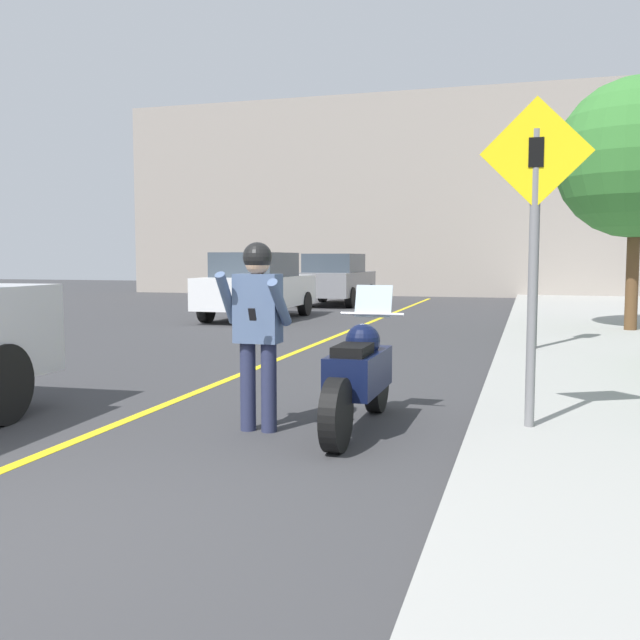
% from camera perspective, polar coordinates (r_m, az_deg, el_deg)
% --- Properties ---
extents(road_center_line, '(0.12, 36.00, 0.01)m').
position_cam_1_polar(road_center_line, '(9.92, -5.48, -3.99)').
color(road_center_line, yellow).
rests_on(road_center_line, ground).
extents(building_backdrop, '(28.00, 1.20, 8.13)m').
position_cam_1_polar(building_backdrop, '(29.36, 10.55, 9.84)').
color(building_backdrop, gray).
rests_on(building_backdrop, ground).
extents(motorcycle, '(0.62, 2.16, 1.29)m').
position_cam_1_polar(motorcycle, '(6.45, 3.16, -4.41)').
color(motorcycle, black).
rests_on(motorcycle, ground).
extents(person_biker, '(0.59, 0.47, 1.69)m').
position_cam_1_polar(person_biker, '(6.32, -5.02, 0.26)').
color(person_biker, '#282D4C').
rests_on(person_biker, ground).
extents(crossing_sign, '(0.91, 0.08, 2.73)m').
position_cam_1_polar(crossing_sign, '(6.18, 16.76, 6.85)').
color(crossing_sign, slate).
rests_on(crossing_sign, sidewalk_curb).
extents(traffic_light, '(0.26, 0.30, 3.44)m').
position_cam_1_polar(traffic_light, '(11.65, 16.94, 9.61)').
color(traffic_light, '#2D2D30').
rests_on(traffic_light, sidewalk_curb).
extents(street_tree, '(3.09, 3.09, 4.90)m').
position_cam_1_polar(street_tree, '(15.44, 24.01, 11.72)').
color(street_tree, brown).
rests_on(street_tree, sidewalk_curb).
extents(parked_car_white, '(1.88, 4.20, 1.68)m').
position_cam_1_polar(parked_car_white, '(18.11, -5.03, 2.78)').
color(parked_car_white, black).
rests_on(parked_car_white, ground).
extents(parked_car_grey, '(1.88, 4.20, 1.68)m').
position_cam_1_polar(parked_car_grey, '(23.56, 1.23, 3.31)').
color(parked_car_grey, black).
rests_on(parked_car_grey, ground).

